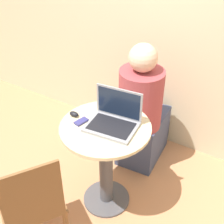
# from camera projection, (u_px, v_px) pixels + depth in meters

# --- Properties ---
(ground_plane) EXTENTS (12.00, 12.00, 0.00)m
(ground_plane) POSITION_uv_depth(u_px,v_px,m) (106.00, 199.00, 2.63)
(ground_plane) COLOR tan
(back_wall) EXTENTS (7.00, 0.05, 2.60)m
(back_wall) POSITION_uv_depth(u_px,v_px,m) (169.00, 13.00, 2.59)
(back_wall) COLOR beige
(back_wall) RESTS_ON ground_plane
(round_table) EXTENTS (0.65, 0.65, 0.78)m
(round_table) POSITION_uv_depth(u_px,v_px,m) (106.00, 153.00, 2.33)
(round_table) COLOR #4C4C51
(round_table) RESTS_ON ground_plane
(laptop) EXTENTS (0.37, 0.29, 0.25)m
(laptop) POSITION_uv_depth(u_px,v_px,m) (114.00, 119.00, 2.17)
(laptop) COLOR gray
(laptop) RESTS_ON round_table
(cell_phone) EXTENTS (0.08, 0.11, 0.02)m
(cell_phone) POSITION_uv_depth(u_px,v_px,m) (81.00, 121.00, 2.21)
(cell_phone) COLOR navy
(cell_phone) RESTS_ON round_table
(computer_mouse) EXTENTS (0.08, 0.04, 0.04)m
(computer_mouse) POSITION_uv_depth(u_px,v_px,m) (74.00, 114.00, 2.27)
(computer_mouse) COLOR black
(computer_mouse) RESTS_ON round_table
(chair_empty) EXTENTS (0.55, 0.55, 0.89)m
(chair_empty) POSITION_uv_depth(u_px,v_px,m) (32.00, 205.00, 2.03)
(chair_empty) COLOR brown
(chair_empty) RESTS_ON ground_plane
(person_seated) EXTENTS (0.39, 0.58, 1.20)m
(person_seated) POSITION_uv_depth(u_px,v_px,m) (142.00, 116.00, 2.76)
(person_seated) COLOR #3D4766
(person_seated) RESTS_ON ground_plane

